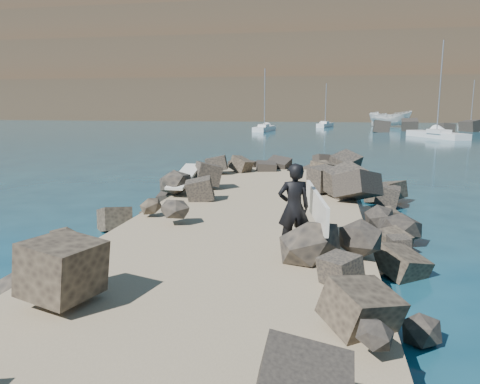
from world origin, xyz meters
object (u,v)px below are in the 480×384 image
at_px(surfboard_resting, 184,180).
at_px(sailboat_c, 437,135).
at_px(surfer_with_board, 297,207).
at_px(boat_imported, 390,119).

bearing_deg(surfboard_resting, sailboat_c, 67.51).
bearing_deg(sailboat_c, surfboard_resting, -112.90).
bearing_deg(surfer_with_board, surfboard_resting, 125.30).
bearing_deg(surfer_with_board, sailboat_c, 74.62).
distance_m(surfboard_resting, sailboat_c, 42.89).
bearing_deg(surfboard_resting, boat_imported, 77.65).
xyz_separation_m(surfboard_resting, surfer_with_board, (4.19, -5.92, 0.47)).
relative_size(boat_imported, sailboat_c, 0.65).
xyz_separation_m(boat_imported, sailboat_c, (1.57, -27.25, -0.97)).
distance_m(boat_imported, sailboat_c, 27.31).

